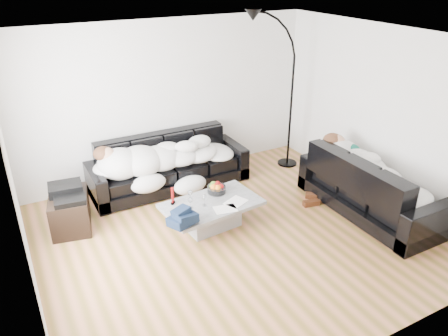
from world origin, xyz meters
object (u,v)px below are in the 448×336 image
candle_left (172,196)px  av_cabinet (70,212)px  sofa_right (371,185)px  stereo (67,192)px  coffee_table (212,215)px  floor_lamp (291,101)px  fruit_bowl (217,187)px  candle_right (173,195)px  shoes (312,200)px  wine_glass_c (204,200)px  sofa_back (169,163)px  wine_glass_b (191,203)px  sleeper_right (374,172)px  wine_glass_a (190,196)px  sleeper_back (169,152)px

candle_left → av_cabinet: candle_left is taller
sofa_right → stereo: bearing=67.5°
coffee_table → floor_lamp: (2.16, 1.20, 1.01)m
fruit_bowl → candle_right: 0.65m
coffee_table → shoes: size_ratio=3.10×
wine_glass_c → stereo: 1.87m
sofa_back → floor_lamp: (2.22, -0.22, 0.78)m
wine_glass_b → stereo: bearing=147.2°
sleeper_right → fruit_bowl: (-2.04, 0.95, -0.18)m
shoes → wine_glass_b: bearing=-161.0°
candle_right → wine_glass_a: bearing=-19.4°
wine_glass_b → candle_left: (-0.18, 0.22, 0.04)m
wine_glass_a → wine_glass_b: size_ratio=1.06×
av_cabinet → floor_lamp: size_ratio=0.30×
sleeper_right → sofa_back: bearing=47.0°
sofa_right → wine_glass_a: 2.63m
floor_lamp → av_cabinet: bearing=-159.0°
sleeper_back → sleeper_right: sleeper_right is taller
sofa_right → wine_glass_b: sofa_right is taller
sleeper_back → av_cabinet: (-1.67, -0.45, -0.38)m
candle_right → coffee_table: bearing=-28.5°
coffee_table → candle_right: bearing=151.5°
sofa_right → candle_right: size_ratio=9.50×
sofa_right → candle_right: 2.87m
sleeper_back → candle_left: bearing=-110.4°
wine_glass_b → floor_lamp: bearing=25.8°
sofa_back → coffee_table: sofa_back is taller
sleeper_right → wine_glass_b: sleeper_right is taller
fruit_bowl → stereo: size_ratio=0.60×
fruit_bowl → wine_glass_c: size_ratio=1.60×
coffee_table → candle_right: 0.60m
sofa_back → wine_glass_c: (-0.06, -1.44, 0.05)m
sofa_back → wine_glass_b: sofa_back is taller
av_cabinet → floor_lamp: (3.89, 0.28, 0.95)m
sleeper_back → candle_right: bearing=-109.5°
sofa_right → stereo: (-3.97, 1.64, 0.12)m
wine_glass_c → floor_lamp: bearing=28.2°
candle_right → floor_lamp: (2.61, 0.95, 0.70)m
sofa_right → shoes: bearing=43.6°
candle_right → shoes: (2.13, -0.38, -0.45)m
sofa_back → candle_right: (-0.40, -1.17, 0.09)m
sleeper_back → wine_glass_a: size_ratio=12.53×
sofa_back → floor_lamp: 2.36m
candle_right → sleeper_right: bearing=-19.9°
coffee_table → candle_right: (-0.46, 0.25, 0.31)m
stereo → candle_left: bearing=-22.7°
coffee_table → candle_left: candle_left is taller
sofa_right → candle_left: (-2.72, 0.95, 0.07)m
sofa_back → sofa_right: 3.14m
floor_lamp → wine_glass_c: bearing=-134.9°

